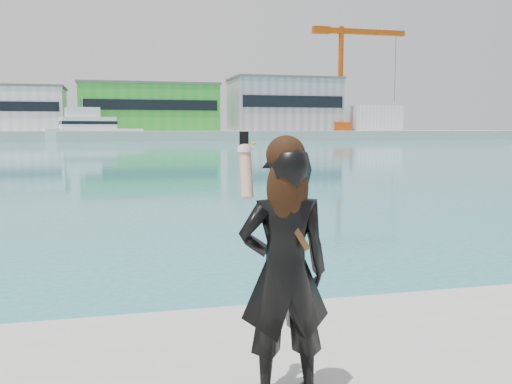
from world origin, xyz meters
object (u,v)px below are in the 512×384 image
(buoy_near, at_px, (254,145))
(woman, at_px, (284,265))
(motor_yacht, at_px, (91,129))
(dock_crane, at_px, (345,75))

(buoy_near, height_order, woman, woman)
(motor_yacht, bearing_deg, woman, -100.03)
(dock_crane, distance_m, woman, 134.43)
(dock_crane, xyz_separation_m, woman, (-52.96, -122.83, -13.44))
(motor_yacht, relative_size, woman, 11.83)
(woman, bearing_deg, buoy_near, -99.95)
(dock_crane, height_order, motor_yacht, dock_crane)
(dock_crane, bearing_deg, buoy_near, -129.13)
(dock_crane, relative_size, woman, 14.68)
(dock_crane, bearing_deg, woman, -113.33)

